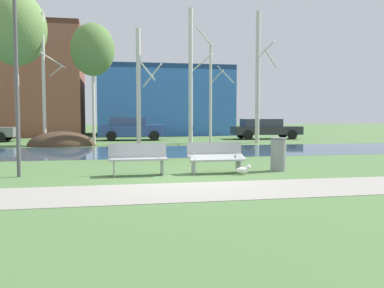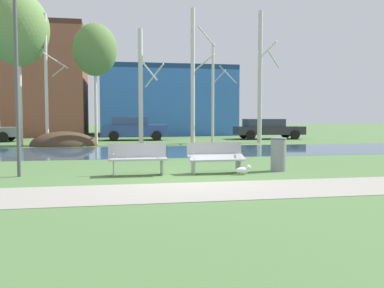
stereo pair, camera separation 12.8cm
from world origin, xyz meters
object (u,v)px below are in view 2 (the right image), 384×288
object	(u,v)px
bench_right	(216,157)
trash_bin	(278,154)
streetlamp	(16,34)
seagull	(243,170)
parked_hatch_third_dark	(267,128)
bench_left	(138,158)
parked_sedan_second_blue	(134,128)

from	to	relation	value
bench_right	trash_bin	world-z (taller)	trash_bin
trash_bin	streetlamp	xyz separation A→B (m)	(-7.28, 0.19, 3.25)
seagull	bench_right	bearing A→B (deg)	146.78
parked_hatch_third_dark	trash_bin	bearing A→B (deg)	-109.74
bench_left	trash_bin	world-z (taller)	trash_bin
bench_left	seagull	xyz separation A→B (m)	(2.88, -0.44, -0.34)
bench_right	trash_bin	bearing A→B (deg)	3.86
trash_bin	seagull	bearing A→B (deg)	-155.65
bench_right	trash_bin	distance (m)	1.94
parked_hatch_third_dark	streetlamp	bearing A→B (deg)	-128.86
bench_left	streetlamp	world-z (taller)	streetlamp
parked_hatch_third_dark	seagull	bearing A→B (deg)	-112.81
bench_right	seagull	size ratio (longest dim) A/B	3.33
trash_bin	parked_hatch_third_dark	xyz separation A→B (m)	(5.97, 16.63, 0.24)
seagull	parked_hatch_third_dark	size ratio (longest dim) A/B	0.10
seagull	parked_sedan_second_blue	distance (m)	17.70
streetlamp	parked_hatch_third_dark	world-z (taller)	streetlamp
bench_right	seagull	distance (m)	0.87
bench_left	seagull	world-z (taller)	bench_left
seagull	parked_sedan_second_blue	world-z (taller)	parked_sedan_second_blue
streetlamp	parked_sedan_second_blue	distance (m)	17.53
bench_right	parked_hatch_third_dark	bearing A→B (deg)	64.74
parked_hatch_third_dark	parked_sedan_second_blue	bearing A→B (deg)	177.67
bench_right	parked_sedan_second_blue	bearing A→B (deg)	94.56
parked_sedan_second_blue	streetlamp	bearing A→B (deg)	-103.31
bench_left	streetlamp	distance (m)	4.56
parked_sedan_second_blue	parked_hatch_third_dark	size ratio (longest dim) A/B	0.88
streetlamp	parked_sedan_second_blue	bearing A→B (deg)	76.69
bench_right	seagull	xyz separation A→B (m)	(0.67, -0.44, -0.34)
seagull	trash_bin	bearing A→B (deg)	24.35
trash_bin	seagull	size ratio (longest dim) A/B	2.05
parked_hatch_third_dark	bench_left	bearing A→B (deg)	-121.10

